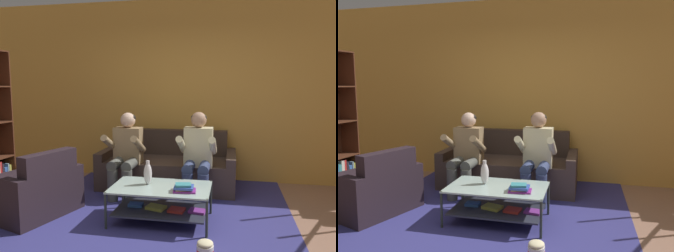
% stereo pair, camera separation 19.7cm
% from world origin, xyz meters
% --- Properties ---
extents(ground, '(16.80, 16.80, 0.00)m').
position_xyz_m(ground, '(0.00, 0.00, 0.00)').
color(ground, '#9C735F').
extents(back_partition, '(8.40, 0.12, 2.90)m').
position_xyz_m(back_partition, '(0.00, 2.46, 1.45)').
color(back_partition, gold).
rests_on(back_partition, ground).
extents(couch, '(2.00, 0.90, 0.83)m').
position_xyz_m(couch, '(-0.23, 1.92, 0.28)').
color(couch, '#493931').
rests_on(couch, ground).
extents(person_seated_left, '(0.50, 0.58, 1.16)m').
position_xyz_m(person_seated_left, '(-0.73, 1.38, 0.63)').
color(person_seated_left, '#54564F').
rests_on(person_seated_left, ground).
extents(person_seated_right, '(0.50, 0.58, 1.18)m').
position_xyz_m(person_seated_right, '(0.27, 1.38, 0.65)').
color(person_seated_right, navy).
rests_on(person_seated_right, ground).
extents(coffee_table, '(1.10, 0.66, 0.41)m').
position_xyz_m(coffee_table, '(-0.05, 0.59, 0.27)').
color(coffee_table, '#A8C4BD').
rests_on(coffee_table, ground).
extents(area_rug, '(3.15, 3.27, 0.01)m').
position_xyz_m(area_rug, '(-0.15, 1.13, 0.01)').
color(area_rug, navy).
rests_on(area_rug, ground).
extents(vase, '(0.09, 0.09, 0.28)m').
position_xyz_m(vase, '(-0.22, 0.65, 0.54)').
color(vase, silver).
rests_on(vase, coffee_table).
extents(book_stack, '(0.25, 0.19, 0.08)m').
position_xyz_m(book_stack, '(0.22, 0.48, 0.45)').
color(book_stack, '#8C2A8F').
rests_on(book_stack, coffee_table).
extents(armchair, '(1.10, 1.15, 0.79)m').
position_xyz_m(armchair, '(-1.62, 0.53, 0.28)').
color(armchair, black).
rests_on(armchair, ground).
extents(popcorn_tub, '(0.15, 0.15, 0.19)m').
position_xyz_m(popcorn_tub, '(0.50, -0.14, 0.09)').
color(popcorn_tub, red).
rests_on(popcorn_tub, ground).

